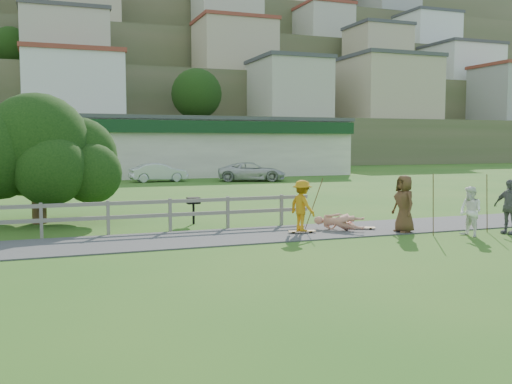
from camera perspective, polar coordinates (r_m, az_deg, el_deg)
ground at (r=16.59m, az=0.60°, el=-5.25°), size 260.00×260.00×0.00m
path at (r=17.97m, az=-1.11°, el=-4.38°), size 34.00×3.00×0.04m
fence at (r=18.72m, az=-16.46°, el=-2.04°), size 15.05×0.10×1.10m
strip_mall at (r=51.14m, az=-9.23°, el=4.52°), size 32.50×10.75×5.10m
hillside at (r=107.33m, az=-17.37°, el=10.91°), size 220.00×67.00×47.50m
skater_rider at (r=18.33m, az=4.64°, el=-1.68°), size 0.87×1.19×1.65m
skater_fallen at (r=19.14m, az=8.29°, el=-2.99°), size 1.54×1.42×0.62m
spectator_a at (r=19.03m, az=20.67°, el=-1.85°), size 0.66×0.82×1.58m
spectator_b at (r=20.06m, az=23.99°, el=-1.35°), size 0.69×1.11×1.77m
spectator_c at (r=19.12m, az=14.58°, el=-1.18°), size 0.63×0.94×1.89m
car_silver at (r=43.20m, az=-9.73°, el=1.93°), size 4.29×1.72×1.39m
car_white at (r=43.26m, az=-0.43°, el=2.04°), size 5.62×3.84×1.43m
tree at (r=22.06m, az=-20.97°, el=1.88°), size 6.04×6.04×3.76m
bbq at (r=20.69m, az=-6.27°, el=-1.87°), size 0.45×0.35×0.97m
longboard_rider at (r=18.44m, az=4.62°, el=-4.07°), size 0.91×0.34×0.10m
longboard_fallen at (r=19.48m, az=10.49°, el=-3.64°), size 0.92×0.60×0.10m
helmet at (r=19.76m, az=9.32°, el=-3.29°), size 0.25×0.25×0.25m
pole_rider at (r=18.94m, az=5.78°, el=-1.12°), size 0.03×0.03×1.88m
pole_spec_left at (r=18.82m, az=17.30°, el=-1.24°), size 0.03×0.03×1.96m
pole_spec_right at (r=20.14m, az=22.10°, el=-1.06°), size 0.03×0.03×1.91m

